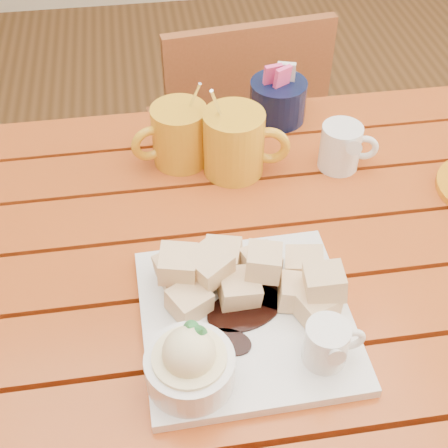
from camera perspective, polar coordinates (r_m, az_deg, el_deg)
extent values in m
cube|color=#A93A15|center=(0.79, 3.63, -16.12)|extent=(1.20, 0.11, 0.03)
cube|color=#A93A15|center=(0.85, 2.11, -9.50)|extent=(1.20, 0.11, 0.03)
cube|color=#A93A15|center=(0.92, 0.86, -3.82)|extent=(1.20, 0.11, 0.03)
cube|color=#A93A15|center=(1.00, -0.20, 1.01)|extent=(1.20, 0.11, 0.03)
cube|color=#A93A15|center=(1.08, -1.09, 5.11)|extent=(1.20, 0.11, 0.03)
cube|color=#A93A15|center=(1.17, -1.87, 8.60)|extent=(1.20, 0.11, 0.03)
cube|color=#A93A15|center=(1.22, -1.91, 6.97)|extent=(1.12, 0.04, 0.08)
cylinder|color=#A93A15|center=(1.57, 18.76, -1.10)|extent=(0.06, 0.06, 0.72)
cube|color=white|center=(0.83, 2.05, -8.67)|extent=(0.28, 0.28, 0.02)
cube|color=gold|center=(0.85, -4.47, -4.19)|extent=(0.06, 0.06, 0.04)
cube|color=gold|center=(0.86, 3.32, -3.60)|extent=(0.06, 0.06, 0.04)
cube|color=gold|center=(0.86, 7.37, -3.81)|extent=(0.06, 0.06, 0.04)
cube|color=gold|center=(0.81, -3.20, -7.07)|extent=(0.07, 0.07, 0.04)
cube|color=gold|center=(0.82, 8.37, -7.29)|extent=(0.06, 0.06, 0.04)
cube|color=gold|center=(0.83, 1.40, -5.90)|extent=(0.05, 0.05, 0.04)
cube|color=gold|center=(0.82, 3.65, -3.49)|extent=(0.06, 0.06, 0.04)
cube|color=gold|center=(0.81, -1.37, -3.77)|extent=(0.07, 0.07, 0.04)
cube|color=gold|center=(0.86, -0.16, -3.05)|extent=(0.06, 0.06, 0.04)
cube|color=gold|center=(0.83, 6.62, -6.25)|extent=(0.06, 0.06, 0.04)
cube|color=gold|center=(0.80, 9.17, -5.32)|extent=(0.05, 0.05, 0.04)
cube|color=gold|center=(0.82, -4.23, -3.68)|extent=(0.06, 0.06, 0.04)
cylinder|color=white|center=(0.75, -3.12, -13.05)|extent=(0.11, 0.11, 0.04)
cylinder|color=#FFF0BB|center=(0.74, -3.16, -12.57)|extent=(0.09, 0.09, 0.03)
sphere|color=#FFF0BB|center=(0.73, -3.22, -11.68)|extent=(0.06, 0.06, 0.06)
cone|color=#297F3A|center=(0.71, -2.19, -9.85)|extent=(0.03, 0.04, 0.03)
cone|color=#297F3A|center=(0.72, -3.14, -9.41)|extent=(0.03, 0.03, 0.02)
cylinder|color=white|center=(0.77, 9.31, -10.74)|extent=(0.05, 0.05, 0.06)
cylinder|color=black|center=(0.75, 9.54, -9.63)|extent=(0.04, 0.04, 0.01)
cone|color=white|center=(0.74, 10.07, -11.48)|extent=(0.02, 0.02, 0.03)
torus|color=white|center=(0.78, 11.56, -10.30)|extent=(0.04, 0.01, 0.04)
cylinder|color=orange|center=(1.05, -4.05, 8.12)|extent=(0.09, 0.09, 0.10)
cylinder|color=black|center=(1.03, -4.17, 10.08)|extent=(0.08, 0.08, 0.01)
torus|color=orange|center=(1.04, -6.80, 7.31)|extent=(0.07, 0.03, 0.06)
cylinder|color=silver|center=(1.04, -3.34, 10.15)|extent=(0.04, 0.05, 0.14)
cylinder|color=orange|center=(1.02, 0.89, 7.43)|extent=(0.10, 0.10, 0.11)
cylinder|color=black|center=(1.00, 0.92, 9.58)|extent=(0.08, 0.08, 0.01)
torus|color=orange|center=(1.02, 4.15, 7.16)|extent=(0.07, 0.03, 0.07)
cylinder|color=silver|center=(1.01, -0.14, 9.50)|extent=(0.05, 0.06, 0.15)
cylinder|color=white|center=(1.06, 10.56, 6.94)|extent=(0.07, 0.07, 0.08)
cylinder|color=white|center=(1.04, 10.82, 8.50)|extent=(0.05, 0.05, 0.01)
cone|color=white|center=(1.02, 11.30, 7.03)|extent=(0.03, 0.03, 0.03)
torus|color=white|center=(1.07, 12.62, 7.16)|extent=(0.05, 0.02, 0.05)
cylinder|color=black|center=(1.16, 4.95, 11.19)|extent=(0.10, 0.10, 0.08)
cube|color=#F7438B|center=(1.13, 4.45, 13.28)|extent=(0.03, 0.02, 0.05)
cube|color=white|center=(1.14, 5.70, 13.46)|extent=(0.04, 0.02, 0.05)
cube|color=#F7438B|center=(1.13, 5.33, 13.04)|extent=(0.04, 0.03, 0.05)
cube|color=brown|center=(1.72, 0.33, 7.82)|extent=(0.42, 0.42, 0.03)
cylinder|color=brown|center=(2.01, 3.57, 6.53)|extent=(0.03, 0.03, 0.38)
cylinder|color=brown|center=(1.95, -5.66, 4.94)|extent=(0.03, 0.03, 0.38)
cylinder|color=brown|center=(1.78, 6.82, 0.26)|extent=(0.03, 0.03, 0.38)
cylinder|color=brown|center=(1.71, -3.51, -1.77)|extent=(0.03, 0.03, 0.38)
cube|color=brown|center=(1.46, 2.22, 10.67)|extent=(0.38, 0.07, 0.40)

